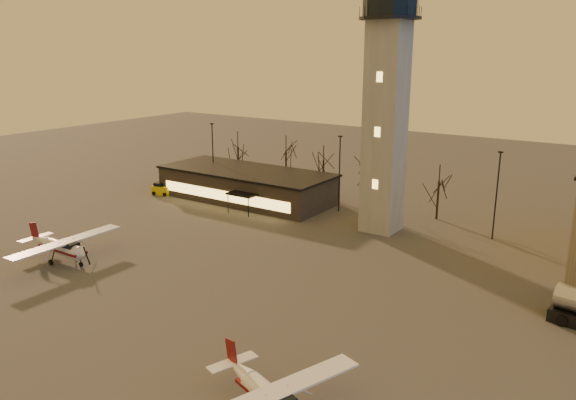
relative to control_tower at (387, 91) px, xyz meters
The scene contains 7 objects.
ground 34.15m from the control_tower, 90.00° to the right, with size 220.00×220.00×0.00m, color #3B3936.
control_tower is the anchor object (origin of this frame).
terminal 26.24m from the control_tower, behind, with size 25.40×12.20×4.30m.
light_poles 10.97m from the control_tower, 63.48° to the left, with size 58.50×12.25×10.14m.
tree_row 19.48m from the control_tower, 146.24° to the left, with size 37.20×9.20×8.80m.
cessna_rear 38.40m from the control_tower, 128.42° to the right, with size 9.72×12.29×3.40m.
service_cart 37.60m from the control_tower, behind, with size 3.08×2.29×1.79m.
Camera 1 is at (26.88, -29.02, 21.04)m, focal length 35.00 mm.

